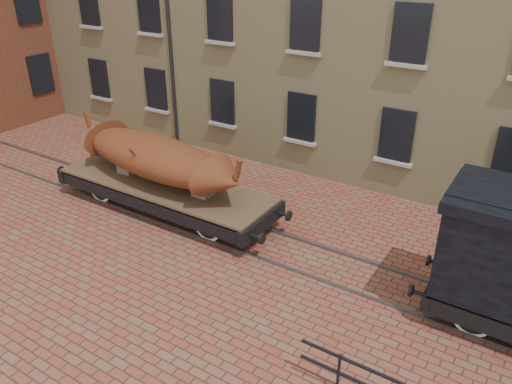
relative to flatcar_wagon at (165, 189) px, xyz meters
The scene contains 4 objects.
ground 4.80m from the flatcar_wagon, ahead, with size 90.00×90.00×0.00m, color brown.
rail_track 4.79m from the flatcar_wagon, ahead, with size 30.00×1.52×0.06m.
flatcar_wagon is the anchor object (origin of this frame).
iron_boat 1.09m from the flatcar_wagon, behind, with size 7.03×2.52×1.67m.
Camera 1 is at (5.38, -10.42, 7.83)m, focal length 35.00 mm.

